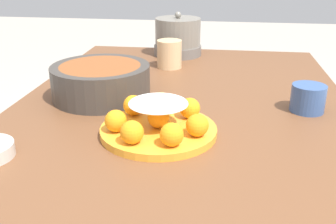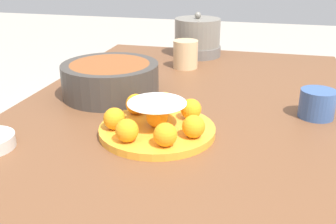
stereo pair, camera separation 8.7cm
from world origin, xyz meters
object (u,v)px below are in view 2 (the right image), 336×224
at_px(warming_pot, 197,38).
at_px(serving_bowl, 110,78).
at_px(dining_table, 178,158).
at_px(cake_plate, 157,122).
at_px(cup_near, 317,104).
at_px(cup_far, 185,54).

bearing_deg(warming_pot, serving_bowl, 163.60).
height_order(dining_table, serving_bowl, serving_bowl).
bearing_deg(cake_plate, warming_pot, 3.24).
relative_size(dining_table, cake_plate, 5.99).
distance_m(dining_table, warming_pot, 0.67).
bearing_deg(cup_near, cake_plate, 117.92).
relative_size(dining_table, cup_far, 16.22).
height_order(serving_bowl, cup_near, serving_bowl).
height_order(cake_plate, serving_bowl, serving_bowl).
distance_m(cake_plate, cup_near, 0.39).
distance_m(cake_plate, cup_far, 0.53).
relative_size(cake_plate, warming_pot, 1.40).
bearing_deg(serving_bowl, dining_table, -123.24).
height_order(cup_near, cup_far, cup_far).
bearing_deg(cup_far, cake_plate, -174.87).
height_order(serving_bowl, warming_pot, warming_pot).
height_order(cake_plate, warming_pot, warming_pot).
height_order(serving_bowl, cup_far, cup_far).
xyz_separation_m(cake_plate, serving_bowl, (0.21, 0.19, 0.02)).
relative_size(cake_plate, serving_bowl, 0.96).
xyz_separation_m(cake_plate, cup_near, (0.18, -0.34, 0.01)).
height_order(cup_near, warming_pot, warming_pot).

